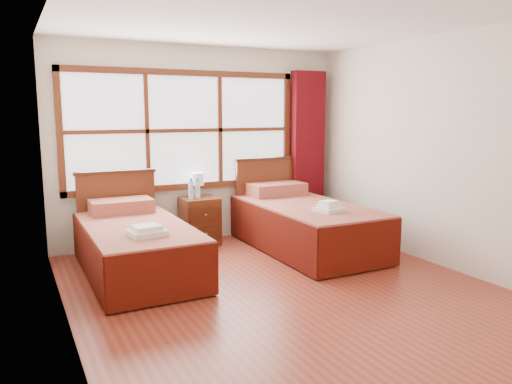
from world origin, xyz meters
name	(u,v)px	position (x,y,z in m)	size (l,w,h in m)	color
floor	(284,289)	(0.00, 0.00, 0.00)	(4.50, 4.50, 0.00)	#933924
ceiling	(286,16)	(0.00, 0.00, 2.60)	(4.50, 4.50, 0.00)	white
wall_back	(202,145)	(0.00, 2.25, 1.30)	(4.00, 4.00, 0.00)	silver
wall_left	(61,170)	(-2.00, 0.00, 1.30)	(4.50, 4.50, 0.00)	silver
wall_right	(438,151)	(2.00, 0.00, 1.30)	(4.50, 4.50, 0.00)	silver
window	(184,130)	(-0.25, 2.21, 1.50)	(3.16, 0.06, 1.56)	white
curtain	(307,151)	(1.60, 2.11, 1.17)	(0.50, 0.16, 2.30)	#5B090F
bed_left	(136,245)	(-1.18, 1.20, 0.31)	(1.06, 2.08, 1.03)	#3E1C0D
bed_right	(304,223)	(0.98, 1.20, 0.34)	(1.13, 2.19, 1.10)	#3E1C0D
nightstand	(200,221)	(-0.14, 1.99, 0.31)	(0.47, 0.46, 0.63)	#572613
towels_left	(147,231)	(-1.19, 0.62, 0.59)	(0.37, 0.34, 0.10)	white
towels_right	(328,207)	(0.96, 0.64, 0.64)	(0.35, 0.33, 0.13)	white
lamp	(197,180)	(-0.13, 2.08, 0.86)	(0.17, 0.17, 0.32)	gold
bottle_near	(191,189)	(-0.25, 1.99, 0.75)	(0.07, 0.07, 0.26)	silver
bottle_far	(197,189)	(-0.16, 1.99, 0.74)	(0.07, 0.07, 0.26)	silver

